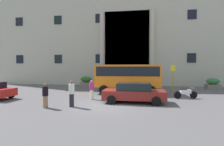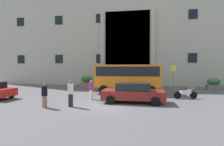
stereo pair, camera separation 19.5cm
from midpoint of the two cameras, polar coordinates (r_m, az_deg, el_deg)
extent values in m
cube|color=#545155|center=(11.75, -2.89, -11.01)|extent=(80.00, 64.00, 0.12)
cube|color=#ACAA9B|center=(29.53, 3.72, 14.10)|extent=(39.95, 9.00, 17.75)
cube|color=black|center=(24.52, 4.76, 8.27)|extent=(6.33, 0.12, 10.68)
cylinder|color=#B1A69E|center=(24.66, -3.55, 8.23)|extent=(0.70, 0.70, 10.68)
cylinder|color=#AFAB99|center=(24.26, 13.12, 8.30)|extent=(0.70, 0.70, 10.68)
cube|color=black|center=(30.29, -28.89, 4.09)|extent=(1.16, 0.08, 1.28)
cube|color=black|center=(26.95, -17.92, 4.54)|extent=(1.16, 0.08, 1.28)
cube|color=black|center=(24.84, -4.49, 4.86)|extent=(1.16, 0.08, 1.28)
cube|color=black|center=(25.36, 25.09, 4.65)|extent=(1.16, 0.08, 1.28)
cube|color=black|center=(31.12, -29.04, 14.92)|extent=(1.16, 0.08, 1.28)
cube|color=black|center=(27.88, -18.03, 16.65)|extent=(1.16, 0.08, 1.28)
cube|color=black|center=(25.84, -4.52, 17.95)|extent=(1.16, 0.08, 1.28)
cube|color=black|center=(26.34, 25.25, 17.48)|extent=(1.16, 0.08, 1.28)
cube|color=orange|center=(16.80, 4.95, -1.32)|extent=(6.32, 2.48, 2.39)
cube|color=black|center=(16.78, 4.95, 0.61)|extent=(5.95, 2.50, 0.91)
cube|color=black|center=(16.97, 15.37, -0.10)|extent=(0.11, 1.96, 1.14)
cube|color=#454446|center=(16.89, 4.94, -4.96)|extent=(6.32, 2.52, 0.24)
cylinder|color=black|center=(18.14, 12.02, -4.91)|extent=(0.91, 0.30, 0.90)
cylinder|color=black|center=(15.83, 12.81, -5.88)|extent=(0.91, 0.30, 0.90)
cylinder|color=black|center=(18.26, -1.87, -4.84)|extent=(0.91, 0.30, 0.90)
cylinder|color=black|center=(15.97, -3.12, -5.77)|extent=(0.91, 0.30, 0.90)
cylinder|color=#949613|center=(18.58, 19.60, -1.93)|extent=(0.08, 0.08, 2.76)
cube|color=yellow|center=(18.51, 19.65, 1.56)|extent=(0.44, 0.03, 0.60)
cube|color=slate|center=(23.19, -8.97, -3.85)|extent=(1.64, 0.76, 0.59)
ellipsoid|color=#275E23|center=(23.13, -8.98, -2.12)|extent=(1.57, 0.68, 0.81)
cube|color=slate|center=(21.80, 4.90, -4.32)|extent=(1.52, 0.84, 0.49)
ellipsoid|color=#37622F|center=(21.73, 4.91, -2.40)|extent=(1.46, 0.76, 0.97)
cube|color=slate|center=(23.55, 30.68, -4.02)|extent=(1.60, 0.99, 0.56)
ellipsoid|color=#316938|center=(23.49, 30.70, -2.42)|extent=(1.53, 0.89, 0.76)
cylinder|color=black|center=(16.66, -31.22, -6.19)|extent=(0.63, 0.23, 0.62)
cube|color=maroon|center=(12.53, 6.93, -7.20)|extent=(4.49, 1.92, 0.64)
cube|color=black|center=(12.46, 6.94, -4.55)|extent=(2.44, 1.66, 0.53)
cylinder|color=black|center=(13.51, 13.58, -7.78)|extent=(0.62, 0.21, 0.62)
cylinder|color=black|center=(11.72, 14.27, -9.24)|extent=(0.62, 0.21, 0.62)
cylinder|color=black|center=(13.62, 0.64, -7.66)|extent=(0.62, 0.21, 0.62)
cylinder|color=black|center=(11.84, -0.69, -9.08)|extent=(0.62, 0.21, 0.62)
cylinder|color=black|center=(14.66, 9.71, -7.06)|extent=(0.61, 0.23, 0.60)
cylinder|color=black|center=(14.37, 4.19, -7.22)|extent=(0.61, 0.25, 0.60)
cube|color=silver|center=(14.46, 6.98, -6.05)|extent=(0.94, 0.44, 0.32)
cube|color=black|center=(14.40, 6.28, -5.35)|extent=(0.55, 0.31, 0.12)
cylinder|color=#A5A5A8|center=(14.55, 9.29, -4.81)|extent=(0.15, 0.54, 0.03)
cylinder|color=black|center=(15.58, 25.52, -6.68)|extent=(0.61, 0.22, 0.60)
cylinder|color=black|center=(14.97, 20.89, -6.96)|extent=(0.61, 0.23, 0.60)
cube|color=white|center=(15.22, 23.27, -5.78)|extent=(0.91, 0.41, 0.32)
cube|color=black|center=(15.12, 22.66, -5.14)|extent=(0.55, 0.30, 0.12)
cylinder|color=#A5A5A8|center=(15.45, 25.19, -4.57)|extent=(0.14, 0.55, 0.03)
cylinder|color=beige|center=(13.77, -7.29, -7.26)|extent=(0.30, 0.30, 0.77)
cylinder|color=#942472|center=(13.68, -7.30, -4.46)|extent=(0.36, 0.36, 0.59)
sphere|color=#A17352|center=(13.64, -7.30, -2.80)|extent=(0.20, 0.20, 0.20)
cylinder|color=#1F212C|center=(11.40, -13.96, -8.98)|extent=(0.30, 0.30, 0.84)
cylinder|color=silver|center=(11.29, -13.98, -5.25)|extent=(0.36, 0.36, 0.65)
sphere|color=brown|center=(11.24, -14.00, -3.04)|extent=(0.22, 0.22, 0.22)
cylinder|color=#8F674B|center=(11.68, -22.02, -9.01)|extent=(0.30, 0.30, 0.76)
cylinder|color=black|center=(11.57, -22.06, -5.74)|extent=(0.36, 0.36, 0.58)
sphere|color=brown|center=(11.53, -22.08, -3.80)|extent=(0.20, 0.20, 0.20)
camera|label=1|loc=(0.10, -90.33, -0.01)|focal=27.06mm
camera|label=2|loc=(0.10, 89.67, 0.01)|focal=27.06mm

